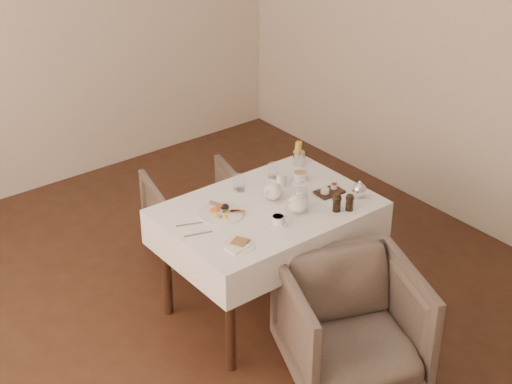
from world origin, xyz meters
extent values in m
plane|color=#321B10|center=(0.00, 0.00, 0.00)|extent=(5.00, 5.00, 0.00)
plane|color=beige|center=(0.00, 2.50, 1.45)|extent=(4.50, 0.00, 4.50)
plane|color=beige|center=(2.25, 0.00, 1.45)|extent=(0.00, 5.00, 5.00)
cube|color=black|center=(0.38, 0.04, 0.72)|extent=(1.20, 0.80, 0.04)
cube|color=white|center=(0.38, 0.04, 0.64)|extent=(1.28, 0.88, 0.23)
cylinder|color=black|center=(-0.16, 0.38, 0.35)|extent=(0.06, 0.06, 0.70)
cylinder|color=black|center=(0.92, 0.38, 0.35)|extent=(0.06, 0.06, 0.70)
cylinder|color=black|center=(-0.16, -0.30, 0.35)|extent=(0.06, 0.06, 0.70)
cylinder|color=black|center=(0.92, -0.30, 0.35)|extent=(0.06, 0.06, 0.70)
imported|color=brown|center=(0.36, -0.74, 0.34)|extent=(0.96, 0.98, 0.69)
imported|color=brown|center=(0.42, 0.91, 0.29)|extent=(0.77, 0.78, 0.59)
cylinder|color=white|center=(0.10, 0.14, 0.76)|extent=(0.27, 0.27, 0.01)
ellipsoid|color=orange|center=(0.09, 0.18, 0.77)|extent=(0.07, 0.06, 0.02)
cylinder|color=brown|center=(0.13, 0.22, 0.78)|extent=(0.05, 0.10, 0.03)
cylinder|color=black|center=(0.15, 0.17, 0.77)|extent=(0.05, 0.05, 0.02)
cube|color=maroon|center=(0.17, 0.09, 0.77)|extent=(0.09, 0.08, 0.01)
ellipsoid|color=#264C19|center=(0.13, 0.14, 0.77)|extent=(0.05, 0.04, 0.02)
cylinder|color=white|center=(-0.03, -0.21, 0.76)|extent=(0.18, 0.18, 0.01)
cube|color=brown|center=(-0.02, -0.20, 0.77)|extent=(0.12, 0.11, 0.01)
cube|color=white|center=(-0.06, -0.23, 0.76)|extent=(0.13, 0.10, 0.01)
cylinder|color=white|center=(0.62, 0.20, 0.79)|extent=(0.07, 0.07, 0.07)
cylinder|color=white|center=(0.29, -0.16, 0.76)|extent=(0.12, 0.12, 0.01)
cylinder|color=white|center=(0.29, -0.16, 0.79)|extent=(0.10, 0.10, 0.05)
cylinder|color=tan|center=(0.29, -0.16, 0.81)|extent=(0.07, 0.07, 0.00)
cylinder|color=white|center=(0.74, 0.16, 0.76)|extent=(0.14, 0.14, 0.01)
cylinder|color=white|center=(0.74, 0.16, 0.79)|extent=(0.11, 0.11, 0.06)
cylinder|color=tan|center=(0.74, 0.16, 0.82)|extent=(0.08, 0.08, 0.00)
cylinder|color=silver|center=(0.36, 0.32, 0.81)|extent=(0.09, 0.09, 0.10)
cylinder|color=silver|center=(0.61, -0.01, 0.81)|extent=(0.09, 0.09, 0.10)
cylinder|color=silver|center=(0.65, 0.32, 0.80)|extent=(0.09, 0.09, 0.10)
cube|color=black|center=(0.79, -0.07, 0.76)|extent=(0.18, 0.13, 0.02)
cylinder|color=white|center=(0.75, -0.07, 0.78)|extent=(0.05, 0.05, 0.03)
cylinder|color=maroon|center=(0.84, -0.06, 0.78)|extent=(0.04, 0.04, 0.03)
cylinder|color=silver|center=(0.90, 0.36, 0.80)|extent=(0.08, 0.08, 0.09)
cube|color=silver|center=(-0.10, 0.15, 0.76)|extent=(0.19, 0.09, 0.00)
cube|color=silver|center=(-0.14, 0.04, 0.76)|extent=(0.17, 0.07, 0.00)
camera|label=1|loc=(-2.23, -3.17, 3.13)|focal=55.00mm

